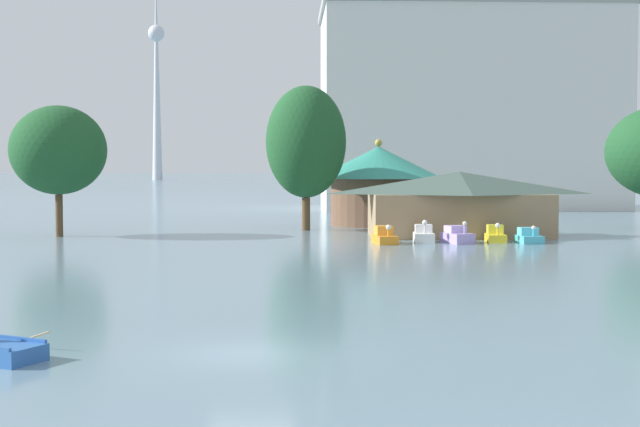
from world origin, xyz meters
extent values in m
plane|color=slate|center=(0.00, 0.00, 0.00)|extent=(2000.00, 2000.00, 0.00)
cube|color=#2D60AD|center=(-7.22, 0.14, 0.53)|extent=(3.03, 1.70, 0.10)
cylinder|color=tan|center=(-6.82, 1.08, 0.26)|extent=(1.74, 0.97, 0.69)
cube|color=orange|center=(8.03, 38.31, 0.30)|extent=(1.75, 3.03, 0.60)
cube|color=gold|center=(7.98, 38.67, 0.94)|extent=(1.34, 1.43, 0.66)
cylinder|color=orange|center=(8.17, 37.17, 0.84)|extent=(0.14, 0.14, 0.46)
sphere|color=white|center=(8.17, 37.17, 1.25)|extent=(0.37, 0.37, 0.37)
cube|color=white|center=(11.02, 39.44, 0.34)|extent=(1.64, 2.65, 0.69)
cube|color=white|center=(11.05, 39.76, 0.99)|extent=(1.31, 1.24, 0.59)
cylinder|color=white|center=(10.94, 38.43, 1.00)|extent=(0.14, 0.14, 0.62)
sphere|color=white|center=(10.94, 38.43, 1.50)|extent=(0.39, 0.39, 0.39)
cube|color=#B299D8|center=(13.34, 38.57, 0.37)|extent=(2.25, 2.93, 0.74)
cube|color=#C8ADF0|center=(13.24, 38.88, 1.00)|extent=(1.59, 1.51, 0.51)
cylinder|color=#B299D8|center=(13.67, 37.59, 1.04)|extent=(0.14, 0.14, 0.59)
sphere|color=white|center=(13.67, 37.59, 1.49)|extent=(0.31, 0.31, 0.31)
cube|color=yellow|center=(16.34, 39.55, 0.29)|extent=(1.56, 2.94, 0.58)
cube|color=yellow|center=(16.38, 39.90, 0.91)|extent=(1.22, 1.37, 0.68)
cylinder|color=yellow|center=(16.24, 38.42, 0.84)|extent=(0.14, 0.14, 0.53)
sphere|color=white|center=(16.24, 38.42, 1.28)|extent=(0.36, 0.36, 0.36)
cube|color=#4CB7CC|center=(18.53, 38.36, 0.28)|extent=(1.71, 2.32, 0.55)
cube|color=#5DCDE2|center=(18.51, 38.63, 0.84)|extent=(1.39, 1.09, 0.57)
cylinder|color=#4CB7CC|center=(18.60, 37.48, 0.79)|extent=(0.14, 0.14, 0.47)
sphere|color=white|center=(18.60, 37.48, 1.17)|extent=(0.29, 0.29, 0.29)
cube|color=#9E7F5B|center=(14.65, 44.82, 1.69)|extent=(13.94, 6.64, 3.39)
pyramid|color=#42564C|center=(14.65, 44.82, 4.27)|extent=(15.05, 7.64, 1.76)
cylinder|color=brown|center=(9.69, 59.50, 2.22)|extent=(9.04, 9.04, 4.45)
cone|color=teal|center=(9.69, 59.50, 5.96)|extent=(12.25, 12.25, 3.03)
sphere|color=#B7993D|center=(9.69, 59.50, 7.83)|extent=(0.70, 0.70, 0.70)
cylinder|color=brown|center=(-17.07, 46.02, 1.67)|extent=(0.57, 0.57, 3.33)
ellipsoid|color=#1E5128|center=(-17.07, 46.02, 6.85)|extent=(7.58, 7.58, 7.04)
cylinder|color=brown|center=(2.66, 52.49, 1.43)|extent=(0.72, 0.72, 2.85)
ellipsoid|color=#1E5128|center=(2.66, 52.49, 7.72)|extent=(6.99, 6.99, 9.73)
cube|color=silver|center=(25.37, 95.78, 13.04)|extent=(39.00, 19.47, 26.07)
cube|color=#999993|center=(25.37, 95.78, 26.57)|extent=(39.78, 19.86, 1.00)
cone|color=silver|center=(-62.47, 415.71, 52.73)|extent=(4.88, 4.88, 105.46)
sphere|color=silver|center=(-62.47, 415.71, 70.71)|extent=(7.96, 7.96, 7.96)
camera|label=1|loc=(1.10, -26.11, 5.40)|focal=50.68mm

